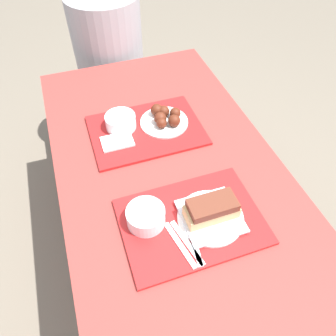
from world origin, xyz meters
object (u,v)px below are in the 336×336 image
object	(u,v)px
bowl_coleslaw_near	(146,216)
brisket_sandwich_plate	(211,212)
tray_near	(192,221)
wings_plate_far	(165,118)
tray_far	(146,130)
person_seated_across	(108,43)
bowl_coleslaw_far	(121,121)

from	to	relation	value
bowl_coleslaw_near	brisket_sandwich_plate	size ratio (longest dim) A/B	0.57
tray_near	wings_plate_far	world-z (taller)	wings_plate_far
tray_far	person_seated_across	world-z (taller)	person_seated_across
bowl_coleslaw_far	person_seated_across	size ratio (longest dim) A/B	0.17
brisket_sandwich_plate	person_seated_across	distance (m)	1.24
bowl_coleslaw_near	wings_plate_far	size ratio (longest dim) A/B	0.62
brisket_sandwich_plate	person_seated_across	xyz separation A→B (m)	(-0.07, 1.24, -0.05)
tray_near	bowl_coleslaw_near	distance (m)	0.15
tray_far	brisket_sandwich_plate	size ratio (longest dim) A/B	2.10
brisket_sandwich_plate	wings_plate_far	distance (m)	0.49
wings_plate_far	person_seated_across	bearing A→B (deg)	96.10
tray_far	bowl_coleslaw_near	size ratio (longest dim) A/B	3.66
person_seated_across	bowl_coleslaw_near	bearing A→B (deg)	-96.10
tray_far	bowl_coleslaw_far	size ratio (longest dim) A/B	3.66
brisket_sandwich_plate	wings_plate_far	world-z (taller)	brisket_sandwich_plate
tray_near	bowl_coleslaw_near	bearing A→B (deg)	162.76
tray_far	person_seated_across	distance (m)	0.77
bowl_coleslaw_near	bowl_coleslaw_far	world-z (taller)	same
tray_near	person_seated_across	bearing A→B (deg)	90.50
tray_far	wings_plate_far	size ratio (longest dim) A/B	2.26
wings_plate_far	brisket_sandwich_plate	bearing A→B (deg)	-91.26
bowl_coleslaw_near	person_seated_across	xyz separation A→B (m)	(0.13, 1.18, -0.05)
tray_near	tray_far	size ratio (longest dim) A/B	1.00
wings_plate_far	person_seated_across	world-z (taller)	person_seated_across
tray_far	wings_plate_far	distance (m)	0.09
bowl_coleslaw_near	wings_plate_far	xyz separation A→B (m)	(0.21, 0.43, -0.01)
tray_near	brisket_sandwich_plate	bearing A→B (deg)	-11.36
tray_far	bowl_coleslaw_near	bearing A→B (deg)	-106.44
tray_near	bowl_coleslaw_far	xyz separation A→B (m)	(-0.11, 0.50, 0.04)
bowl_coleslaw_far	brisket_sandwich_plate	bearing A→B (deg)	-72.22
bowl_coleslaw_near	bowl_coleslaw_far	distance (m)	0.46
wings_plate_far	tray_far	bearing A→B (deg)	-169.08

